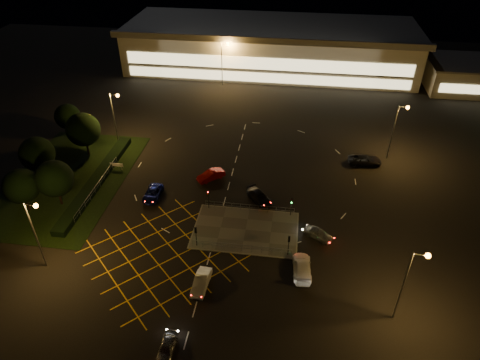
# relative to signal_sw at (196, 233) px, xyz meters

# --- Properties ---
(ground) EXTENTS (180.00, 180.00, 0.00)m
(ground) POSITION_rel_signal_sw_xyz_m (4.00, 5.99, -2.37)
(ground) COLOR black
(ground) RESTS_ON ground
(pedestrian_island) EXTENTS (14.00, 9.00, 0.12)m
(pedestrian_island) POSITION_rel_signal_sw_xyz_m (6.00, 3.99, -2.31)
(pedestrian_island) COLOR #4C4944
(pedestrian_island) RESTS_ON ground
(grass_verge) EXTENTS (18.00, 30.00, 0.08)m
(grass_verge) POSITION_rel_signal_sw_xyz_m (-24.00, 11.99, -2.33)
(grass_verge) COLOR black
(grass_verge) RESTS_ON ground
(hedge) EXTENTS (2.00, 26.00, 1.00)m
(hedge) POSITION_rel_signal_sw_xyz_m (-19.00, 11.99, -1.87)
(hedge) COLOR black
(hedge) RESTS_ON ground
(supermarket) EXTENTS (72.00, 26.50, 10.50)m
(supermarket) POSITION_rel_signal_sw_xyz_m (4.00, 67.95, 2.95)
(supermarket) COLOR beige
(supermarket) RESTS_ON ground
(retail_unit_a) EXTENTS (18.80, 14.80, 6.35)m
(retail_unit_a) POSITION_rel_signal_sw_xyz_m (50.00, 59.97, 0.85)
(retail_unit_a) COLOR beige
(retail_unit_a) RESTS_ON ground
(streetlight_sw) EXTENTS (1.78, 0.56, 10.03)m
(streetlight_sw) POSITION_rel_signal_sw_xyz_m (-17.56, -6.01, 4.20)
(streetlight_sw) COLOR slate
(streetlight_sw) RESTS_ON ground
(streetlight_se) EXTENTS (1.78, 0.56, 10.03)m
(streetlight_se) POSITION_rel_signal_sw_xyz_m (24.44, -8.01, 4.20)
(streetlight_se) COLOR slate
(streetlight_se) RESTS_ON ground
(streetlight_nw) EXTENTS (1.78, 0.56, 10.03)m
(streetlight_nw) POSITION_rel_signal_sw_xyz_m (-19.56, 23.99, 4.20)
(streetlight_nw) COLOR slate
(streetlight_nw) RESTS_ON ground
(streetlight_ne) EXTENTS (1.78, 0.56, 10.03)m
(streetlight_ne) POSITION_rel_signal_sw_xyz_m (28.44, 25.99, 4.20)
(streetlight_ne) COLOR slate
(streetlight_ne) RESTS_ON ground
(streetlight_far_left) EXTENTS (1.78, 0.56, 10.03)m
(streetlight_far_left) POSITION_rel_signal_sw_xyz_m (-5.56, 53.99, 4.20)
(streetlight_far_left) COLOR slate
(streetlight_far_left) RESTS_ON ground
(streetlight_far_right) EXTENTS (1.78, 0.56, 10.03)m
(streetlight_far_right) POSITION_rel_signal_sw_xyz_m (34.44, 55.99, 4.20)
(streetlight_far_right) COLOR slate
(streetlight_far_right) RESTS_ON ground
(signal_sw) EXTENTS (0.28, 0.30, 3.15)m
(signal_sw) POSITION_rel_signal_sw_xyz_m (0.00, 0.00, 0.00)
(signal_sw) COLOR black
(signal_sw) RESTS_ON pedestrian_island
(signal_se) EXTENTS (0.28, 0.30, 3.15)m
(signal_se) POSITION_rel_signal_sw_xyz_m (12.00, 0.00, 0.00)
(signal_se) COLOR black
(signal_se) RESTS_ON pedestrian_island
(signal_nw) EXTENTS (0.28, 0.30, 3.15)m
(signal_nw) POSITION_rel_signal_sw_xyz_m (0.00, 7.99, 0.00)
(signal_nw) COLOR black
(signal_nw) RESTS_ON pedestrian_island
(signal_ne) EXTENTS (0.28, 0.30, 3.15)m
(signal_ne) POSITION_rel_signal_sw_xyz_m (12.00, 7.99, 0.00)
(signal_ne) COLOR black
(signal_ne) RESTS_ON pedestrian_island
(tree_a) EXTENTS (5.04, 5.04, 6.86)m
(tree_a) POSITION_rel_signal_sw_xyz_m (-26.00, 3.99, 1.97)
(tree_a) COLOR black
(tree_a) RESTS_ON ground
(tree_b) EXTENTS (5.40, 5.40, 7.35)m
(tree_b) POSITION_rel_signal_sw_xyz_m (-28.00, 11.99, 2.28)
(tree_b) COLOR black
(tree_b) RESTS_ON ground
(tree_c) EXTENTS (5.76, 5.76, 7.84)m
(tree_c) POSITION_rel_signal_sw_xyz_m (-24.00, 19.99, 2.59)
(tree_c) COLOR black
(tree_c) RESTS_ON ground
(tree_d) EXTENTS (4.68, 4.68, 6.37)m
(tree_d) POSITION_rel_signal_sw_xyz_m (-30.00, 25.99, 1.65)
(tree_d) COLOR black
(tree_d) RESTS_ON ground
(tree_e) EXTENTS (5.40, 5.40, 7.35)m
(tree_e) POSITION_rel_signal_sw_xyz_m (-22.00, 5.99, 2.28)
(tree_e) COLOR black
(tree_e) RESTS_ON ground
(car_near_silver) EXTENTS (1.60, 3.92, 1.33)m
(car_near_silver) POSITION_rel_signal_sw_xyz_m (0.38, -15.56, -1.70)
(car_near_silver) COLOR #A7A8AE
(car_near_silver) RESTS_ON ground
(car_queue_white) EXTENTS (1.85, 4.57, 1.47)m
(car_queue_white) POSITION_rel_signal_sw_xyz_m (2.05, -6.59, -1.63)
(car_queue_white) COLOR silver
(car_queue_white) RESTS_ON ground
(car_left_blue) EXTENTS (2.35, 4.95, 1.37)m
(car_left_blue) POSITION_rel_signal_sw_xyz_m (-8.98, 9.56, -1.68)
(car_left_blue) COLOR #0E1455
(car_left_blue) RESTS_ON ground
(car_far_dkgrey) EXTENTS (4.70, 5.09, 1.44)m
(car_far_dkgrey) POSITION_rel_signal_sw_xyz_m (7.18, 10.99, -1.65)
(car_far_dkgrey) COLOR black
(car_far_dkgrey) RESTS_ON ground
(car_right_silver) EXTENTS (4.35, 3.53, 1.39)m
(car_right_silver) POSITION_rel_signal_sw_xyz_m (15.87, 3.93, -1.67)
(car_right_silver) COLOR silver
(car_right_silver) RESTS_ON ground
(car_circ_red) EXTENTS (4.53, 4.33, 1.53)m
(car_circ_red) POSITION_rel_signal_sw_xyz_m (-1.14, 15.48, -1.60)
(car_circ_red) COLOR maroon
(car_circ_red) RESTS_ON ground
(car_east_grey) EXTENTS (5.78, 3.08, 1.55)m
(car_east_grey) POSITION_rel_signal_sw_xyz_m (23.89, 23.52, -1.59)
(car_east_grey) COLOR black
(car_east_grey) RESTS_ON ground
(car_approach_white) EXTENTS (2.59, 5.59, 1.58)m
(car_approach_white) POSITION_rel_signal_sw_xyz_m (13.83, -2.64, -1.58)
(car_approach_white) COLOR silver
(car_approach_white) RESTS_ON ground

